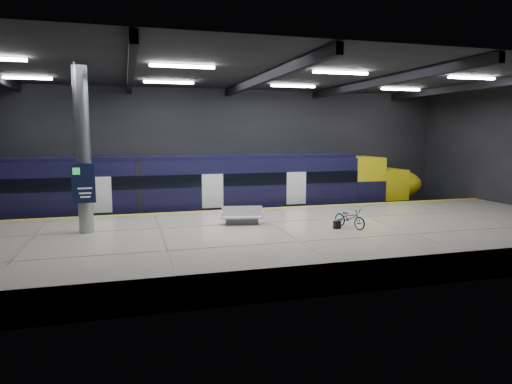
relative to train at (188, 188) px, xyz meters
name	(u,v)px	position (x,y,z in m)	size (l,w,h in m)	color
ground	(263,240)	(2.91, -5.50, -2.06)	(30.00, 30.00, 0.00)	black
room_shell	(263,122)	(2.91, -5.49, 3.66)	(30.10, 16.10, 8.05)	black
platform	(279,241)	(2.91, -8.00, -1.51)	(30.00, 11.00, 1.10)	beige
safety_strip	(248,209)	(2.91, -2.75, -0.95)	(30.00, 0.40, 0.01)	gold
rails	(237,219)	(2.91, 0.00, -1.98)	(30.00, 1.52, 0.16)	gray
train	(188,188)	(0.00, 0.00, 0.00)	(29.40, 2.84, 3.79)	black
bench	(242,218)	(1.58, -6.65, -0.67)	(2.00, 1.12, 0.83)	#595B60
bicycle	(350,218)	(5.89, -8.74, -0.52)	(0.59, 1.68, 0.88)	#99999E
pannier_bag	(337,225)	(5.29, -8.74, -0.78)	(0.30, 0.18, 0.35)	black
info_column	(83,152)	(-5.09, -6.52, 2.40)	(0.90, 0.78, 6.90)	#9EA0A5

